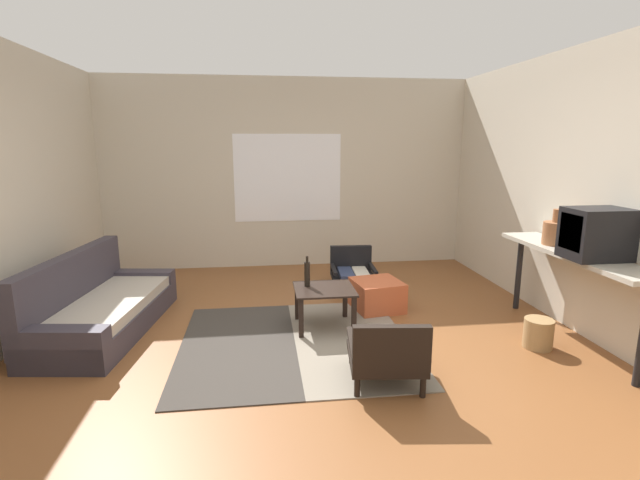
% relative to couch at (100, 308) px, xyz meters
% --- Properties ---
extents(ground_plane, '(7.80, 7.80, 0.00)m').
position_rel_couch_xyz_m(ground_plane, '(1.97, -0.76, -0.23)').
color(ground_plane, brown).
extents(far_wall_with_window, '(5.60, 0.13, 2.70)m').
position_rel_couch_xyz_m(far_wall_with_window, '(1.97, 2.30, 1.12)').
color(far_wall_with_window, beige).
rests_on(far_wall_with_window, ground).
extents(side_wall_right, '(0.12, 6.60, 2.70)m').
position_rel_couch_xyz_m(side_wall_right, '(4.63, -0.46, 1.12)').
color(side_wall_right, beige).
rests_on(side_wall_right, ground).
extents(area_rug, '(2.06, 1.99, 0.01)m').
position_rel_couch_xyz_m(area_rug, '(1.85, -0.54, -0.22)').
color(area_rug, '#38332D').
rests_on(area_rug, ground).
extents(couch, '(1.01, 1.94, 0.76)m').
position_rel_couch_xyz_m(couch, '(0.00, 0.00, 0.00)').
color(couch, '#38333D').
rests_on(couch, ground).
extents(coffee_table, '(0.58, 0.54, 0.40)m').
position_rel_couch_xyz_m(coffee_table, '(2.17, -0.20, 0.10)').
color(coffee_table, black).
rests_on(coffee_table, ground).
extents(armchair_by_window, '(0.56, 0.57, 0.51)m').
position_rel_couch_xyz_m(armchair_by_window, '(2.69, 1.01, 0.01)').
color(armchair_by_window, black).
rests_on(armchair_by_window, ground).
extents(armchair_striped_foreground, '(0.62, 0.66, 0.55)m').
position_rel_couch_xyz_m(armchair_striped_foreground, '(2.48, -1.36, 0.03)').
color(armchair_striped_foreground, black).
rests_on(armchair_striped_foreground, ground).
extents(ottoman_orange, '(0.57, 0.57, 0.32)m').
position_rel_couch_xyz_m(ottoman_orange, '(2.81, 0.23, -0.07)').
color(ottoman_orange, '#BC5633').
rests_on(ottoman_orange, ground).
extents(console_shelf, '(0.40, 1.81, 0.85)m').
position_rel_couch_xyz_m(console_shelf, '(4.35, -0.78, 0.53)').
color(console_shelf, '#B2AD9E').
rests_on(console_shelf, ground).
extents(crt_television, '(0.52, 0.35, 0.43)m').
position_rel_couch_xyz_m(crt_television, '(4.34, -1.05, 0.83)').
color(crt_television, black).
rests_on(crt_television, console_shelf).
extents(clay_vase, '(0.24, 0.24, 0.34)m').
position_rel_couch_xyz_m(clay_vase, '(4.35, -0.50, 0.74)').
color(clay_vase, '#935B38').
rests_on(clay_vase, console_shelf).
extents(glass_bottle, '(0.06, 0.06, 0.30)m').
position_rel_couch_xyz_m(glass_bottle, '(2.01, -0.11, 0.31)').
color(glass_bottle, black).
rests_on(glass_bottle, coffee_table).
extents(wicker_basket, '(0.25, 0.25, 0.26)m').
position_rel_couch_xyz_m(wicker_basket, '(4.00, -0.90, -0.10)').
color(wicker_basket, '#9E7A4C').
rests_on(wicker_basket, ground).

